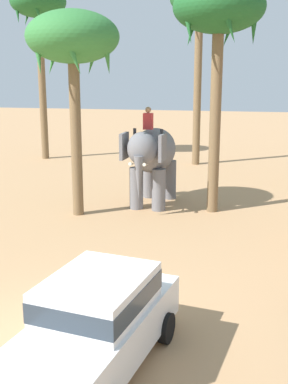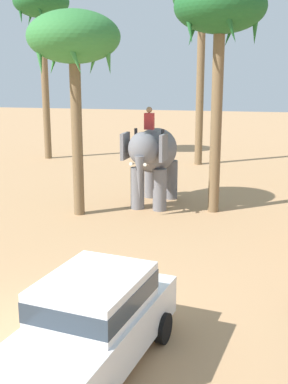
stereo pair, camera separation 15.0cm
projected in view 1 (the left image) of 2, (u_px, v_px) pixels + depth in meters
name	position (u px, v px, depth m)	size (l,w,h in m)	color
ground_plane	(65.00, 337.00, 9.64)	(120.00, 120.00, 0.00)	tan
car_sedan_foreground	(97.00, 320.00, 8.43)	(2.34, 4.31, 1.70)	white
elephant_with_mahout	(152.00, 155.00, 18.84)	(1.77, 3.92, 3.88)	slate
palm_tree_behind_elephant	(219.00, 14.00, 16.77)	(3.20, 3.20, 8.19)	brown
palm_tree_near_hut	(38.00, 8.00, 27.77)	(3.20, 3.20, 9.95)	brown
palm_tree_left_of_road	(73.00, 42.00, 16.58)	(3.20, 3.20, 7.19)	brown
palm_tree_far_back	(200.00, 5.00, 25.89)	(3.20, 3.20, 9.85)	brown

